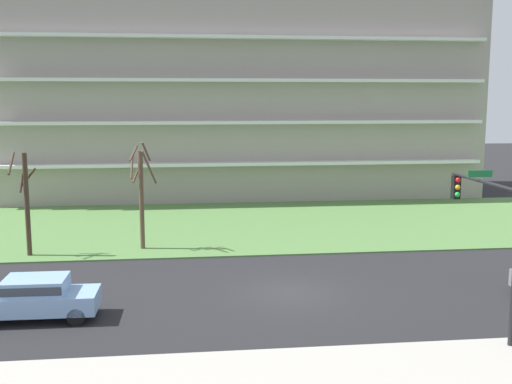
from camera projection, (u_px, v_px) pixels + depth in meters
name	position (u px, v px, depth m)	size (l,w,h in m)	color
ground	(289.00, 293.00, 25.58)	(160.00, 160.00, 0.00)	#232326
sidewalk_curb_near	(336.00, 376.00, 17.71)	(80.00, 4.00, 0.15)	#ADA89E
grass_lawn_strip	(252.00, 224.00, 39.32)	(80.00, 16.00, 0.08)	#547F42
apartment_building	(235.00, 101.00, 51.34)	(38.94, 11.83, 15.54)	#9E938C
tree_far_left	(26.00, 201.00, 30.98)	(1.18, 1.34, 5.32)	#423023
tree_left	(141.00, 193.00, 32.35)	(1.42, 1.41, 5.80)	brown
sedan_blue_near_left	(36.00, 296.00, 22.37)	(4.42, 1.86, 1.57)	#8CB2E0
traffic_signal_mast	(490.00, 223.00, 20.94)	(0.90, 4.92, 5.53)	black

